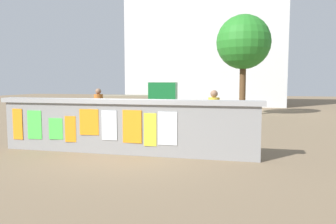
{
  "coord_description": "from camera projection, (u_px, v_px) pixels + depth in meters",
  "views": [
    {
      "loc": [
        3.05,
        -7.81,
        1.86
      ],
      "look_at": [
        0.76,
        1.71,
        0.96
      ],
      "focal_mm": 34.7,
      "sensor_mm": 36.0,
      "label": 1
    }
  ],
  "objects": [
    {
      "name": "ground",
      "position": [
        183.0,
        119.0,
        16.19
      ],
      "size": [
        60.0,
        60.0,
        0.0
      ],
      "primitive_type": "plane",
      "color": "#7A664C"
    },
    {
      "name": "poster_wall",
      "position": [
        124.0,
        126.0,
        8.38
      ],
      "size": [
        7.02,
        0.42,
        1.43
      ],
      "color": "gray",
      "rests_on": "ground"
    },
    {
      "name": "auto_rickshaw_truck",
      "position": [
        142.0,
        103.0,
        15.0
      ],
      "size": [
        3.78,
        2.0,
        1.85
      ],
      "color": "black",
      "rests_on": "ground"
    },
    {
      "name": "motorcycle",
      "position": [
        189.0,
        119.0,
        12.23
      ],
      "size": [
        1.9,
        0.56,
        0.87
      ],
      "color": "black",
      "rests_on": "ground"
    },
    {
      "name": "bicycle_near",
      "position": [
        119.0,
        126.0,
        11.09
      ],
      "size": [
        1.69,
        0.49,
        0.95
      ],
      "color": "black",
      "rests_on": "ground"
    },
    {
      "name": "bicycle_far",
      "position": [
        165.0,
        135.0,
        9.27
      ],
      "size": [
        1.69,
        0.45,
        0.95
      ],
      "color": "black",
      "rests_on": "ground"
    },
    {
      "name": "person_walking",
      "position": [
        99.0,
        105.0,
        12.47
      ],
      "size": [
        0.42,
        0.42,
        1.62
      ],
      "color": "#D83F72",
      "rests_on": "ground"
    },
    {
      "name": "person_bystander",
      "position": [
        214.0,
        111.0,
        9.77
      ],
      "size": [
        0.42,
        0.42,
        1.62
      ],
      "color": "purple",
      "rests_on": "ground"
    },
    {
      "name": "tree_roadside",
      "position": [
        243.0,
        43.0,
        17.67
      ],
      "size": [
        2.95,
        2.95,
        5.51
      ],
      "color": "brown",
      "rests_on": "ground"
    },
    {
      "name": "building_background",
      "position": [
        206.0,
        50.0,
        26.74
      ],
      "size": [
        12.65,
        5.19,
        8.96
      ],
      "color": "silver",
      "rests_on": "ground"
    }
  ]
}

